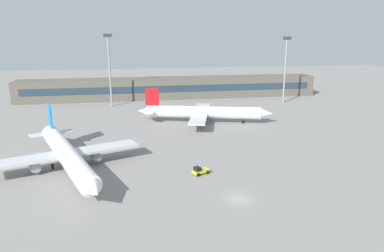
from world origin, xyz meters
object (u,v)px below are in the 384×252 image
Objects in this scene: airplane_near at (67,155)px; airplane_mid at (204,112)px; baggage_tug_yellow at (200,171)px; floodlight_tower_west at (285,66)px; floodlight_tower_east at (109,66)px.

airplane_mid is at bearing 43.55° from airplane_near.
airplane_mid is 11.17× the size of baggage_tug_yellow.
floodlight_tower_west reaches higher than airplane_mid.
floodlight_tower_east reaches higher than floodlight_tower_west.
airplane_mid is at bearing -145.78° from floodlight_tower_west.
airplane_mid is (37.39, 35.55, -0.11)m from airplane_near.
floodlight_tower_west is (39.34, 26.76, 12.17)m from airplane_mid.
floodlight_tower_east is (-30.97, 32.26, 12.76)m from airplane_mid.
airplane_mid is 1.62× the size of floodlight_tower_west.
floodlight_tower_east is at bearing 133.83° from airplane_mid.
baggage_tug_yellow is at bearing -103.12° from airplane_mid.
floodlight_tower_west is 70.52m from floodlight_tower_east.
floodlight_tower_east reaches higher than airplane_near.
airplane_mid is at bearing -46.17° from floodlight_tower_east.
baggage_tug_yellow is 79.57m from floodlight_tower_east.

